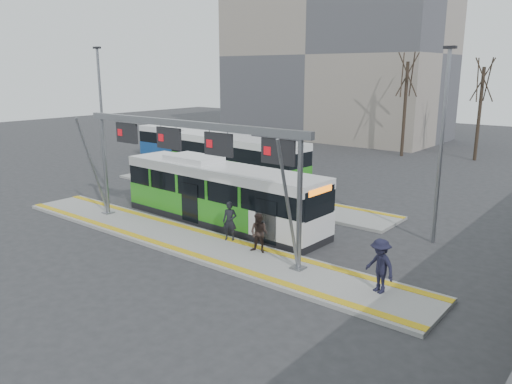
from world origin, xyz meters
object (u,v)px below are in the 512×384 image
at_px(passenger_b, 259,233).
at_px(passenger_c, 380,266).
at_px(passenger_a, 230,221).
at_px(hero_bus, 221,194).
at_px(gantry, 186,145).

relative_size(passenger_b, passenger_c, 0.87).
height_order(passenger_a, passenger_b, passenger_a).
distance_m(hero_bus, passenger_b, 4.98).
bearing_deg(gantry, passenger_b, 7.61).
distance_m(hero_bus, passenger_a, 3.18).
relative_size(hero_bus, passenger_c, 6.21).
height_order(passenger_a, passenger_c, passenger_c).
height_order(gantry, passenger_a, gantry).
relative_size(gantry, passenger_b, 7.92).
bearing_deg(passenger_a, passenger_c, -30.07).
bearing_deg(passenger_a, hero_bus, 115.82).
bearing_deg(passenger_a, gantry, -177.38).
xyz_separation_m(gantry, passenger_a, (1.69, 0.85, -3.28)).
bearing_deg(gantry, hero_bus, 104.07).
relative_size(gantry, passenger_c, 6.93).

